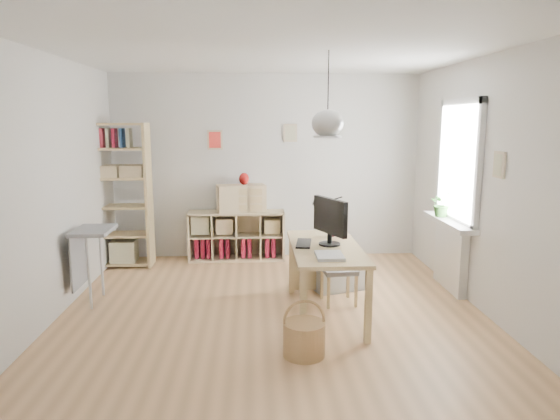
{
  "coord_description": "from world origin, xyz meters",
  "views": [
    {
      "loc": [
        -0.18,
        -5.13,
        2.03
      ],
      "look_at": [
        0.1,
        0.3,
        1.05
      ],
      "focal_mm": 32.0,
      "sensor_mm": 36.0,
      "label": 1
    }
  ],
  "objects_px": {
    "monitor": "(330,219)",
    "cube_shelf": "(235,239)",
    "tall_bookshelf": "(120,190)",
    "storage_chest": "(335,270)",
    "drawer_chest": "(241,198)",
    "chair": "(338,265)",
    "desk": "(325,254)"
  },
  "relations": [
    {
      "from": "monitor",
      "to": "cube_shelf",
      "type": "bearing_deg",
      "value": 91.6
    },
    {
      "from": "tall_bookshelf",
      "to": "storage_chest",
      "type": "xyz_separation_m",
      "value": [
        2.84,
        -1.06,
        -0.88
      ]
    },
    {
      "from": "tall_bookshelf",
      "to": "monitor",
      "type": "relative_size",
      "value": 3.75
    },
    {
      "from": "tall_bookshelf",
      "to": "drawer_chest",
      "type": "bearing_deg",
      "value": 8.22
    },
    {
      "from": "chair",
      "to": "storage_chest",
      "type": "xyz_separation_m",
      "value": [
        0.05,
        0.51,
        -0.22
      ]
    },
    {
      "from": "desk",
      "to": "chair",
      "type": "distance_m",
      "value": 0.49
    },
    {
      "from": "monitor",
      "to": "tall_bookshelf",
      "type": "bearing_deg",
      "value": 119.62
    },
    {
      "from": "desk",
      "to": "tall_bookshelf",
      "type": "bearing_deg",
      "value": 142.99
    },
    {
      "from": "tall_bookshelf",
      "to": "drawer_chest",
      "type": "height_order",
      "value": "tall_bookshelf"
    },
    {
      "from": "desk",
      "to": "chair",
      "type": "relative_size",
      "value": 2.02
    },
    {
      "from": "cube_shelf",
      "to": "drawer_chest",
      "type": "bearing_deg",
      "value": -23.06
    },
    {
      "from": "desk",
      "to": "cube_shelf",
      "type": "xyz_separation_m",
      "value": [
        -1.02,
        2.23,
        -0.36
      ]
    },
    {
      "from": "storage_chest",
      "to": "monitor",
      "type": "bearing_deg",
      "value": -121.68
    },
    {
      "from": "cube_shelf",
      "to": "monitor",
      "type": "bearing_deg",
      "value": -64.09
    },
    {
      "from": "cube_shelf",
      "to": "tall_bookshelf",
      "type": "height_order",
      "value": "tall_bookshelf"
    },
    {
      "from": "cube_shelf",
      "to": "storage_chest",
      "type": "distance_m",
      "value": 1.85
    },
    {
      "from": "desk",
      "to": "monitor",
      "type": "bearing_deg",
      "value": 35.2
    },
    {
      "from": "desk",
      "to": "cube_shelf",
      "type": "distance_m",
      "value": 2.48
    },
    {
      "from": "chair",
      "to": "drawer_chest",
      "type": "distance_m",
      "value": 2.19
    },
    {
      "from": "tall_bookshelf",
      "to": "storage_chest",
      "type": "distance_m",
      "value": 3.15
    },
    {
      "from": "chair",
      "to": "tall_bookshelf",
      "type": "bearing_deg",
      "value": 145.05
    },
    {
      "from": "storage_chest",
      "to": "monitor",
      "type": "height_order",
      "value": "monitor"
    },
    {
      "from": "chair",
      "to": "monitor",
      "type": "relative_size",
      "value": 1.39
    },
    {
      "from": "storage_chest",
      "to": "desk",
      "type": "bearing_deg",
      "value": -123.98
    },
    {
      "from": "storage_chest",
      "to": "drawer_chest",
      "type": "relative_size",
      "value": 1.2
    },
    {
      "from": "chair",
      "to": "storage_chest",
      "type": "relative_size",
      "value": 0.9
    },
    {
      "from": "chair",
      "to": "monitor",
      "type": "distance_m",
      "value": 0.71
    },
    {
      "from": "tall_bookshelf",
      "to": "monitor",
      "type": "height_order",
      "value": "tall_bookshelf"
    },
    {
      "from": "monitor",
      "to": "drawer_chest",
      "type": "bearing_deg",
      "value": 89.94
    },
    {
      "from": "drawer_chest",
      "to": "tall_bookshelf",
      "type": "bearing_deg",
      "value": 176.34
    },
    {
      "from": "monitor",
      "to": "desk",
      "type": "bearing_deg",
      "value": -169.1
    },
    {
      "from": "tall_bookshelf",
      "to": "monitor",
      "type": "xyz_separation_m",
      "value": [
        2.63,
        -1.92,
        -0.06
      ]
    }
  ]
}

